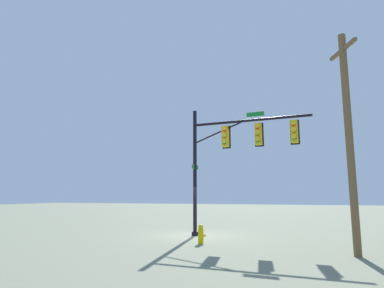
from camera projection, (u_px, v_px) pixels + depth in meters
ground_plane at (195, 236)px, 17.10m from camera, size 120.00×120.00×0.00m
signal_pole_assembly at (238, 145)px, 16.88m from camera, size 6.27×1.24×6.70m
utility_pole at (349, 136)px, 11.89m from camera, size 0.77×1.72×8.14m
fire_hydrant at (201, 234)px, 14.28m from camera, size 0.33×0.24×0.83m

